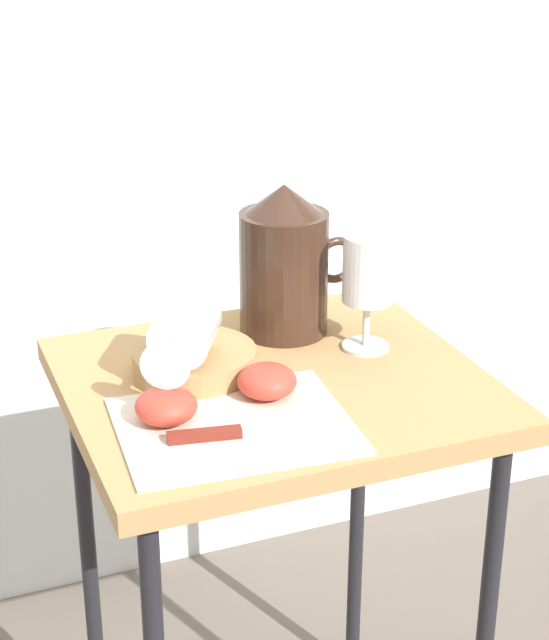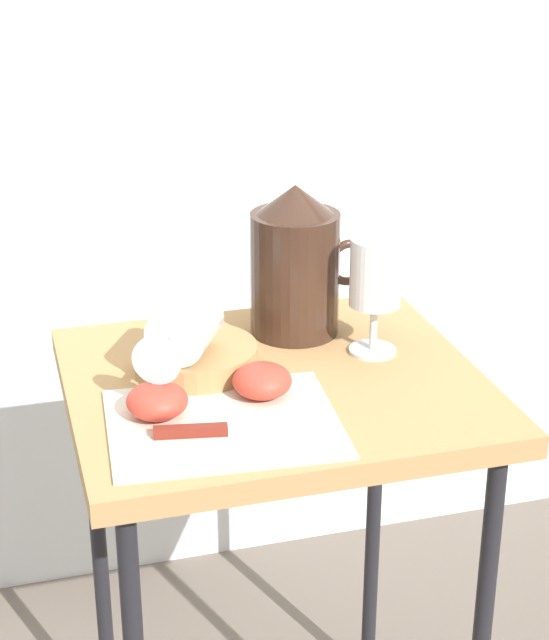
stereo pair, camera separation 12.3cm
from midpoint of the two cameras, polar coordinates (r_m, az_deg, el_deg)
The scene contains 10 objects.
curtain_drape at distance 1.87m, azimuth -3.45°, elevation 11.26°, with size 2.40×0.03×1.85m, color white.
table at distance 1.40m, azimuth 2.54°, elevation -5.97°, with size 0.53×0.47×0.71m.
linen_napkin at distance 1.25m, azimuth 0.07°, elevation -5.64°, with size 0.27×0.22×0.00m, color beige.
basket_tray at distance 1.37m, azimuth -1.66°, elevation -2.13°, with size 0.16×0.16×0.04m, color #AD8451.
pitcher at distance 1.46m, azimuth 3.55°, elevation 2.50°, with size 0.18×0.12×0.21m.
wine_glass_upright at distance 1.40m, azimuth 7.96°, elevation 2.14°, with size 0.07×0.07×0.16m.
wine_glass_tipped_near at distance 1.32m, azimuth -2.25°, elevation -0.46°, with size 0.13×0.16×0.08m.
apple_half_left at distance 1.25m, azimuth -3.53°, elevation -4.42°, with size 0.07×0.07×0.04m, color #CC3D2D.
apple_half_right at distance 1.30m, azimuth 2.06°, elevation -3.33°, with size 0.07×0.07×0.04m, color #CC3D2D.
knife at distance 1.22m, azimuth -0.10°, elevation -6.04°, with size 0.21×0.05×0.01m.
Camera 2 is at (-0.33, -1.18, 1.31)m, focal length 59.58 mm.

